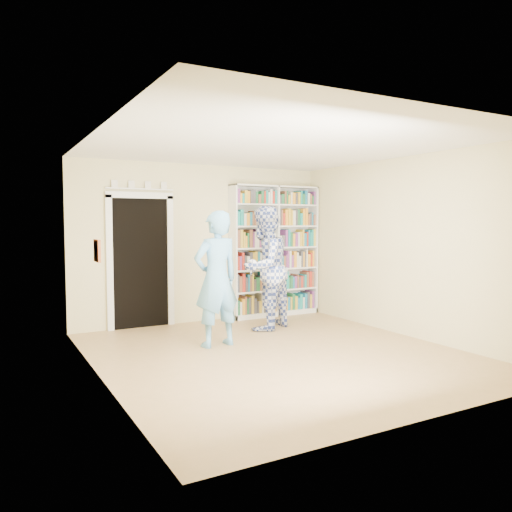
{
  "coord_description": "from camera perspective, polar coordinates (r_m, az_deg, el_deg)",
  "views": [
    {
      "loc": [
        -3.35,
        -5.49,
        1.71
      ],
      "look_at": [
        0.17,
        0.9,
        1.22
      ],
      "focal_mm": 35.0,
      "sensor_mm": 36.0,
      "label": 1
    }
  ],
  "objects": [
    {
      "name": "bookshelf",
      "position": [
        9.15,
        2.11,
        0.65
      ],
      "size": [
        1.73,
        0.32,
        2.38
      ],
      "rotation": [
        0.0,
        0.0,
        0.35
      ],
      "color": "white",
      "rests_on": "floor"
    },
    {
      "name": "wall_art",
      "position": [
        5.81,
        -17.7,
        0.58
      ],
      "size": [
        0.03,
        0.25,
        0.25
      ],
      "primitive_type": "cube",
      "color": "brown",
      "rests_on": "wall_left"
    },
    {
      "name": "wall_left",
      "position": [
        5.61,
        -17.49,
        -0.04
      ],
      "size": [
        0.0,
        5.0,
        5.0
      ],
      "primitive_type": "plane",
      "rotation": [
        1.57,
        0.0,
        1.57
      ],
      "color": "beige",
      "rests_on": "floor"
    },
    {
      "name": "ceiling",
      "position": [
        6.5,
        2.58,
        12.58
      ],
      "size": [
        5.0,
        5.0,
        0.0
      ],
      "primitive_type": "plane",
      "rotation": [
        3.14,
        0.0,
        0.0
      ],
      "color": "white",
      "rests_on": "wall_back"
    },
    {
      "name": "doorway",
      "position": [
        8.3,
        -13.06,
        0.07
      ],
      "size": [
        1.1,
        0.08,
        2.43
      ],
      "color": "black",
      "rests_on": "floor"
    },
    {
      "name": "paper_sheet",
      "position": [
        7.86,
        2.71,
        -1.97
      ],
      "size": [
        0.17,
        0.11,
        0.27
      ],
      "primitive_type": "cube",
      "rotation": [
        0.0,
        0.0,
        0.58
      ],
      "color": "white",
      "rests_on": "man_plaid"
    },
    {
      "name": "man_plaid",
      "position": [
        7.96,
        0.95,
        -1.38
      ],
      "size": [
        1.2,
        1.11,
        1.97
      ],
      "primitive_type": "imported",
      "rotation": [
        0.0,
        0.0,
        3.63
      ],
      "color": "#304493",
      "rests_on": "floor"
    },
    {
      "name": "man_blue",
      "position": [
        6.89,
        -4.54,
        -2.62
      ],
      "size": [
        0.73,
        0.53,
        1.87
      ],
      "primitive_type": "imported",
      "rotation": [
        0.0,
        0.0,
        3.27
      ],
      "color": "#65ADE1",
      "rests_on": "floor"
    },
    {
      "name": "wall_back",
      "position": [
        8.67,
        -6.1,
        1.44
      ],
      "size": [
        4.5,
        0.0,
        4.5
      ],
      "primitive_type": "plane",
      "rotation": [
        1.57,
        0.0,
        0.0
      ],
      "color": "beige",
      "rests_on": "floor"
    },
    {
      "name": "floor",
      "position": [
        6.65,
        2.5,
        -11.07
      ],
      "size": [
        5.0,
        5.0,
        0.0
      ],
      "primitive_type": "plane",
      "color": "#A07E4D",
      "rests_on": "ground"
    },
    {
      "name": "wall_right",
      "position": [
        7.85,
        16.71,
        1.04
      ],
      "size": [
        0.0,
        5.0,
        5.0
      ],
      "primitive_type": "plane",
      "rotation": [
        1.57,
        0.0,
        -1.57
      ],
      "color": "beige",
      "rests_on": "floor"
    }
  ]
}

